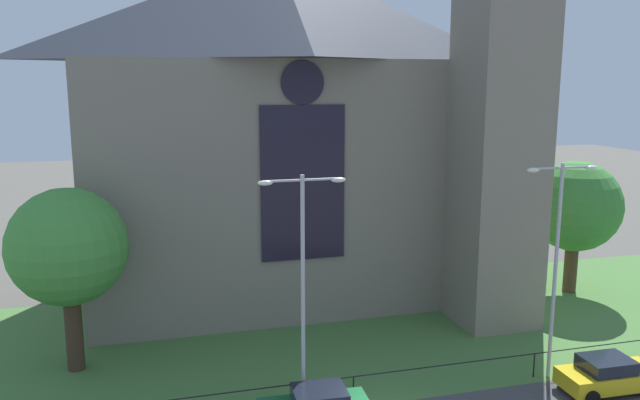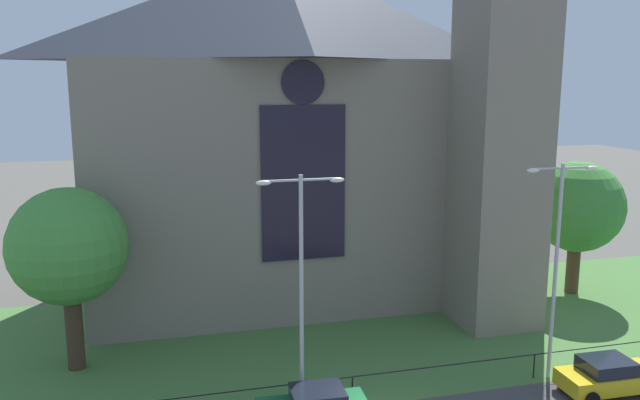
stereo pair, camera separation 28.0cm
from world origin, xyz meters
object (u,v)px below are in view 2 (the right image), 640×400
Objects in this scene: streetlamp_far at (557,247)px; church_building at (295,126)px; streetlamp_near at (301,267)px; tree_left_near at (68,247)px; tree_right_far at (577,207)px; parked_car_yellow at (609,376)px.

church_building is at bearing 120.54° from streetlamp_far.
streetlamp_near is (-2.89, -14.03, -4.36)m from church_building.
tree_left_near is 0.88× the size of streetlamp_far.
streetlamp_near is 11.17m from streetlamp_far.
tree_right_far is 0.86× the size of streetlamp_far.
streetlamp_far is (-8.23, -9.71, 0.58)m from tree_right_far.
church_building is 6.11× the size of parked_car_yellow.
streetlamp_near is 0.99× the size of streetlamp_far.
tree_right_far is at bearing 61.99° from parked_car_yellow.
parked_car_yellow is at bearing -119.82° from tree_right_far.
tree_left_near is at bearing -173.11° from tree_right_far.
church_building reaches higher than streetlamp_near.
tree_right_far is 14.13m from parked_car_yellow.
tree_left_near is (-28.48, -3.44, 0.32)m from tree_right_far.
streetlamp_near is at bearing -34.66° from tree_left_near.
streetlamp_far is 2.24× the size of parked_car_yellow.
tree_left_near is at bearing 162.78° from streetlamp_far.
streetlamp_far reaches higher than streetlamp_near.
streetlamp_far is (8.28, -14.03, -4.33)m from church_building.
parked_car_yellow is at bearing -8.33° from streetlamp_near.
streetlamp_far is (20.25, -6.27, 0.26)m from tree_left_near.
church_building is at bearing 32.94° from tree_left_near.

